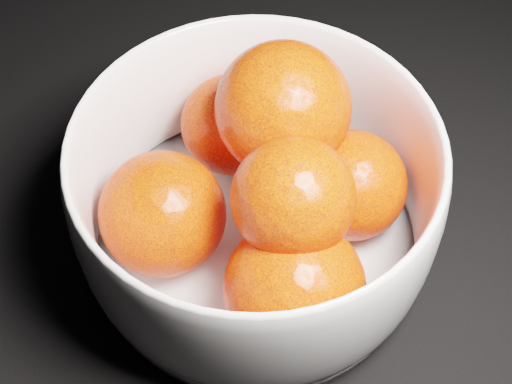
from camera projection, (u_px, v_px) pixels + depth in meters
The scene contains 3 objects.
ground at pixel (475, 88), 0.64m from camera, with size 3.00×3.00×0.00m, color black.
bowl at pixel (256, 197), 0.49m from camera, with size 0.25×0.25×0.12m.
orange_pile at pixel (267, 188), 0.48m from camera, with size 0.20×0.18×0.14m.
Camera 1 is at (0.11, -0.48, 0.46)m, focal length 50.00 mm.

